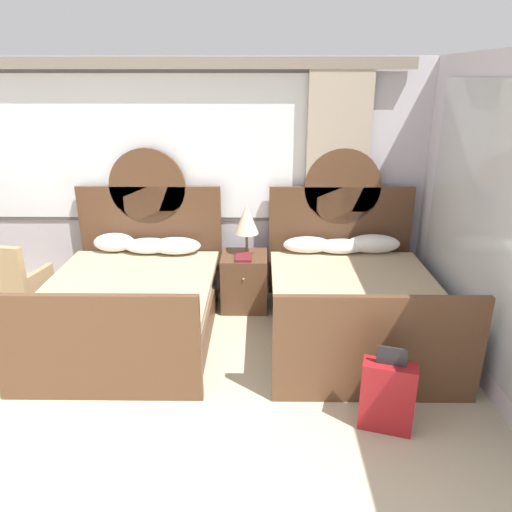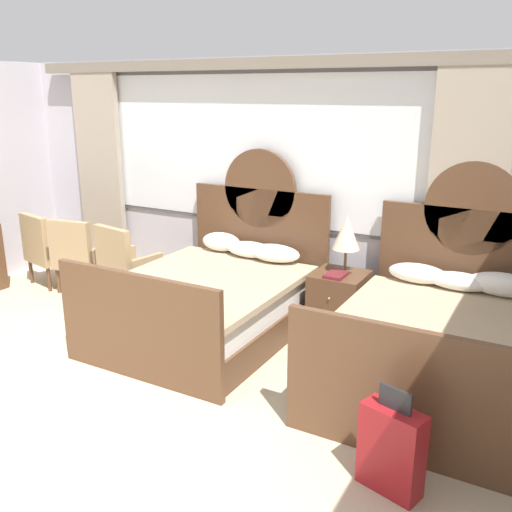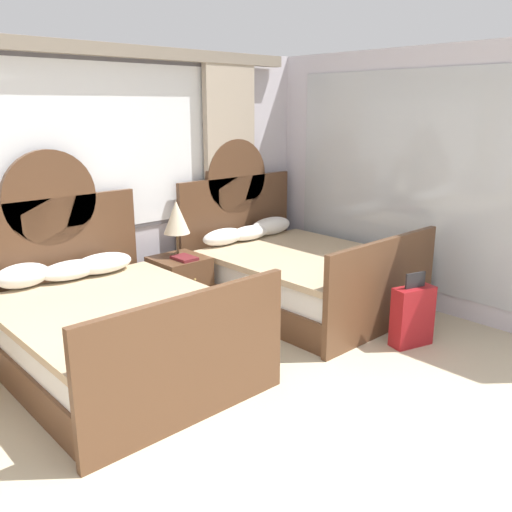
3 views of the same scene
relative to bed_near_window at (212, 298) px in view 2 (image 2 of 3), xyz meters
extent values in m
cube|color=silver|center=(-0.12, 1.14, 0.99)|extent=(6.59, 0.07, 2.70)
cube|color=#575459|center=(-0.12, 1.10, 1.36)|extent=(4.18, 0.02, 1.68)
cube|color=white|center=(-0.12, 1.09, 1.36)|extent=(4.10, 0.02, 1.60)
cube|color=tan|center=(-2.38, 1.01, 0.94)|extent=(0.69, 0.08, 2.60)
cube|color=tan|center=(2.14, 1.01, 0.94)|extent=(0.69, 0.08, 2.60)
cube|color=gray|center=(-0.12, 1.01, 2.26)|extent=(6.06, 0.10, 0.12)
cube|color=brown|center=(0.00, -0.06, -0.21)|extent=(1.58, 2.04, 0.30)
cube|color=white|center=(0.00, -0.06, 0.06)|extent=(1.52, 1.94, 0.24)
cube|color=tan|center=(0.00, -0.14, 0.21)|extent=(1.62, 1.84, 0.06)
cube|color=brown|center=(0.00, 0.99, 0.30)|extent=(1.66, 0.06, 1.32)
cylinder|color=brown|center=(0.00, 0.99, 0.95)|extent=(0.87, 0.06, 0.87)
cube|color=brown|center=(0.00, -1.12, 0.11)|extent=(1.66, 0.06, 0.94)
ellipsoid|color=white|center=(-0.39, 0.78, 0.35)|extent=(0.47, 0.29, 0.21)
ellipsoid|color=white|center=(0.02, 0.73, 0.33)|extent=(0.56, 0.30, 0.17)
ellipsoid|color=white|center=(0.33, 0.71, 0.33)|extent=(0.57, 0.33, 0.18)
cube|color=brown|center=(2.22, -0.06, -0.21)|extent=(1.58, 2.04, 0.30)
cube|color=white|center=(2.22, -0.06, 0.06)|extent=(1.52, 1.94, 0.24)
cube|color=tan|center=(2.22, -0.14, 0.21)|extent=(1.62, 1.84, 0.06)
cube|color=brown|center=(2.22, 0.99, 0.30)|extent=(1.66, 0.06, 1.32)
cylinder|color=brown|center=(2.22, 0.99, 0.95)|extent=(0.87, 0.06, 0.87)
cube|color=brown|center=(2.22, -1.12, 0.11)|extent=(1.66, 0.06, 0.94)
ellipsoid|color=white|center=(1.82, 0.76, 0.34)|extent=(0.55, 0.24, 0.18)
ellipsoid|color=white|center=(2.20, 0.74, 0.32)|extent=(0.58, 0.25, 0.16)
ellipsoid|color=white|center=(2.57, 0.76, 0.35)|extent=(0.60, 0.25, 0.21)
cube|color=brown|center=(1.11, 0.60, -0.05)|extent=(0.51, 0.51, 0.63)
sphere|color=tan|center=(1.11, 0.34, 0.09)|extent=(0.02, 0.02, 0.02)
cylinder|color=brown|center=(1.14, 0.66, 0.27)|extent=(0.14, 0.14, 0.02)
cylinder|color=brown|center=(1.14, 0.66, 0.39)|extent=(0.03, 0.03, 0.22)
cone|color=beige|center=(1.14, 0.66, 0.67)|extent=(0.27, 0.27, 0.34)
cube|color=maroon|center=(1.11, 0.50, 0.28)|extent=(0.18, 0.26, 0.03)
cube|color=tan|center=(-1.32, 0.30, -0.01)|extent=(0.64, 0.64, 0.10)
cube|color=tan|center=(-1.36, 0.07, 0.29)|extent=(0.56, 0.18, 0.51)
cube|color=tan|center=(-1.07, 0.26, 0.12)|extent=(0.15, 0.50, 0.16)
cube|color=tan|center=(-1.56, 0.35, 0.12)|extent=(0.15, 0.50, 0.16)
cylinder|color=brown|center=(-1.05, 0.49, -0.21)|extent=(0.04, 0.04, 0.30)
cylinder|color=brown|center=(-1.50, 0.57, -0.21)|extent=(0.04, 0.04, 0.30)
cylinder|color=brown|center=(-1.13, 0.04, -0.21)|extent=(0.04, 0.04, 0.30)
cylinder|color=brown|center=(-1.58, 0.12, -0.21)|extent=(0.04, 0.04, 0.30)
cube|color=tan|center=(-2.06, 0.30, -0.01)|extent=(0.63, 0.63, 0.10)
cube|color=tan|center=(-2.03, 0.07, 0.29)|extent=(0.56, 0.17, 0.51)
cube|color=tan|center=(-1.82, 0.34, 0.12)|extent=(0.14, 0.50, 0.16)
cube|color=tan|center=(-2.31, 0.27, 0.12)|extent=(0.14, 0.50, 0.16)
cylinder|color=brown|center=(-1.88, 0.56, -0.21)|extent=(0.04, 0.04, 0.30)
cylinder|color=brown|center=(-2.32, 0.49, -0.21)|extent=(0.04, 0.04, 0.30)
cylinder|color=brown|center=(-1.80, 0.12, -0.21)|extent=(0.04, 0.04, 0.30)
cylinder|color=brown|center=(-2.25, 0.05, -0.21)|extent=(0.04, 0.04, 0.30)
cube|color=tan|center=(-2.56, 0.30, -0.01)|extent=(0.66, 0.66, 0.10)
cube|color=tan|center=(-2.62, 0.08, 0.29)|extent=(0.56, 0.20, 0.51)
cube|color=tan|center=(-2.32, 0.25, 0.12)|extent=(0.17, 0.50, 0.16)
cube|color=tan|center=(-2.80, 0.36, 0.12)|extent=(0.17, 0.50, 0.16)
cylinder|color=brown|center=(-2.29, 0.47, -0.21)|extent=(0.04, 0.04, 0.30)
cylinder|color=brown|center=(-2.73, 0.58, -0.21)|extent=(0.04, 0.04, 0.30)
cylinder|color=brown|center=(-2.40, 0.03, -0.21)|extent=(0.04, 0.04, 0.30)
cylinder|color=brown|center=(-2.84, 0.14, -0.21)|extent=(0.04, 0.04, 0.30)
cube|color=maroon|center=(2.23, -1.44, -0.08)|extent=(0.42, 0.27, 0.55)
cube|color=#232326|center=(2.23, -1.44, 0.26)|extent=(0.21, 0.08, 0.14)
cylinder|color=black|center=(2.08, -1.39, -0.34)|extent=(0.05, 0.03, 0.05)
cylinder|color=black|center=(2.38, -1.48, -0.34)|extent=(0.05, 0.03, 0.05)
camera|label=1|loc=(1.30, -4.40, 2.13)|focal=33.74mm
camera|label=2|loc=(2.93, -4.37, 2.00)|focal=39.36mm
camera|label=3|loc=(-1.92, -3.86, 1.77)|focal=38.13mm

